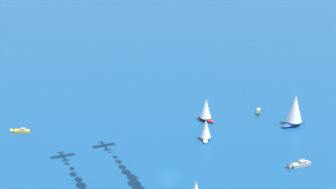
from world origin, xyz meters
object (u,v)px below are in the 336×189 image
sailboat_near_centre (206,109)px  sailboat_outer_ring_b (295,110)px  motorboat_outer_ring_c (258,112)px  sailboat_outer_ring_d (206,130)px  motorboat_ahead (298,165)px  motorboat_offshore (19,131)px

sailboat_near_centre → sailboat_outer_ring_b: (29.69, 9.64, 1.47)m
sailboat_outer_ring_b → motorboat_outer_ring_c: bearing=159.7°
sailboat_near_centre → motorboat_outer_ring_c: 21.68m
motorboat_outer_ring_c → sailboat_outer_ring_d: size_ratio=0.74×
sailboat_outer_ring_d → sailboat_outer_ring_b: bearing=46.4°
sailboat_outer_ring_d → motorboat_ahead: bearing=-8.7°
motorboat_offshore → sailboat_near_centre: bearing=34.9°
sailboat_outer_ring_b → sailboat_outer_ring_d: 34.23m
motorboat_offshore → sailboat_outer_ring_b: sailboat_outer_ring_b is taller
motorboat_offshore → motorboat_outer_ring_c: size_ratio=1.07×
sailboat_near_centre → sailboat_outer_ring_b: size_ratio=0.75×
sailboat_near_centre → motorboat_ahead: 43.29m
motorboat_offshore → motorboat_ahead: size_ratio=0.96×
sailboat_near_centre → sailboat_outer_ring_d: 16.32m
motorboat_offshore → sailboat_outer_ring_d: 64.20m
motorboat_ahead → motorboat_outer_ring_c: size_ratio=1.12×
motorboat_ahead → sailboat_outer_ring_b: (-8.49, 29.68, 5.25)m
motorboat_outer_ring_c → motorboat_offshore: bearing=-142.7°
sailboat_outer_ring_b → motorboat_outer_ring_c: sailboat_outer_ring_b is taller
motorboat_ahead → sailboat_outer_ring_d: 32.58m
motorboat_ahead → motorboat_outer_ring_c: bearing=123.3°
sailboat_near_centre → sailboat_outer_ring_b: sailboat_outer_ring_b is taller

